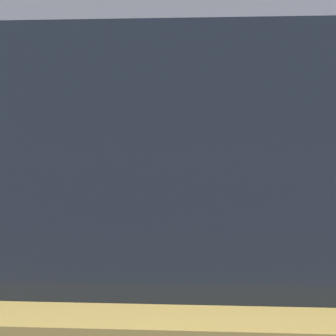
% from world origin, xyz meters
% --- Properties ---
extents(sidewalk, '(24.00, 2.80, 0.10)m').
position_xyz_m(sidewalk, '(0.00, 2.20, 0.05)').
color(sidewalk, '#ADAAA3').
rests_on(sidewalk, ground_plane).
extents(building_facade, '(24.00, 0.30, 4.66)m').
position_xyz_m(building_facade, '(0.00, 4.77, 2.33)').
color(building_facade, gray).
rests_on(building_facade, ground_plane).
extents(parking_meter, '(0.18, 0.14, 1.56)m').
position_xyz_m(parking_meter, '(0.36, 1.15, 1.13)').
color(parking_meter, '#2D2D30').
rests_on(parking_meter, sidewalk).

